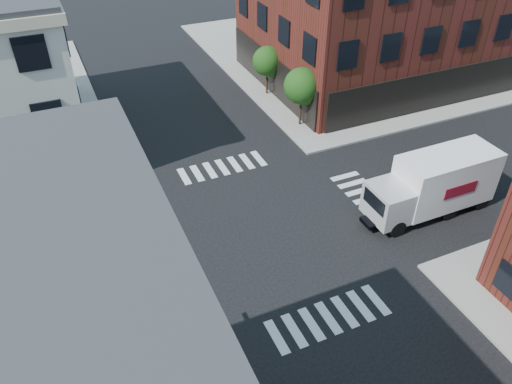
{
  "coord_description": "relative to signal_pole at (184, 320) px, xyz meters",
  "views": [
    {
      "loc": [
        -9.34,
        -19.63,
        18.75
      ],
      "look_at": [
        -0.43,
        0.42,
        2.5
      ],
      "focal_mm": 35.0,
      "sensor_mm": 36.0,
      "label": 1
    }
  ],
  "objects": [
    {
      "name": "box_truck",
      "position": [
        16.37,
        4.29,
        -0.92
      ],
      "size": [
        8.28,
        2.64,
        3.73
      ],
      "rotation": [
        0.0,
        0.0,
        0.0
      ],
      "color": "white",
      "rests_on": "ground"
    },
    {
      "name": "sidewalk_ne",
      "position": [
        27.72,
        27.68,
        -2.78
      ],
      "size": [
        30.0,
        30.0,
        0.15
      ],
      "primitive_type": "cube",
      "color": "gray",
      "rests_on": "ground"
    },
    {
      "name": "building_ne",
      "position": [
        27.22,
        22.68,
        3.14
      ],
      "size": [
        25.0,
        16.0,
        12.0
      ],
      "primitive_type": "cube",
      "color": "#441A11",
      "rests_on": "ground"
    },
    {
      "name": "traffic_cone",
      "position": [
        1.02,
        1.72,
        -2.54
      ],
      "size": [
        0.37,
        0.37,
        0.65
      ],
      "rotation": [
        0.0,
        0.0,
        -0.04
      ],
      "color": "#CA3809",
      "rests_on": "ground"
    },
    {
      "name": "tree_far",
      "position": [
        14.28,
        22.65,
        0.02
      ],
      "size": [
        2.43,
        2.43,
        4.07
      ],
      "color": "black",
      "rests_on": "ground"
    },
    {
      "name": "signal_pole",
      "position": [
        0.0,
        0.0,
        0.0
      ],
      "size": [
        1.29,
        1.24,
        4.6
      ],
      "color": "black",
      "rests_on": "ground"
    },
    {
      "name": "ground",
      "position": [
        6.72,
        6.68,
        -2.86
      ],
      "size": [
        120.0,
        120.0,
        0.0
      ],
      "primitive_type": "plane",
      "color": "black",
      "rests_on": "ground"
    },
    {
      "name": "tree_near",
      "position": [
        14.28,
        16.65,
        0.3
      ],
      "size": [
        2.69,
        2.69,
        4.49
      ],
      "color": "black",
      "rests_on": "ground"
    }
  ]
}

